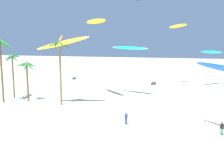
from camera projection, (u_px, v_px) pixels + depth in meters
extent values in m
cylinder|color=brown|center=(13.00, 77.00, 41.79)|extent=(0.30, 0.30, 8.20)
cone|color=#33843D|center=(15.00, 59.00, 41.04)|extent=(1.98, 0.85, 1.76)
cone|color=#33843D|center=(17.00, 56.00, 42.10)|extent=(1.24, 2.18, 0.94)
cone|color=#33843D|center=(14.00, 58.00, 42.21)|extent=(1.21, 2.15, 1.41)
cone|color=#33843D|center=(8.00, 59.00, 41.43)|extent=(1.94, 0.79, 1.79)
cone|color=#33843D|center=(7.00, 58.00, 40.61)|extent=(1.31, 2.11, 1.50)
cone|color=#33843D|center=(11.00, 57.00, 40.32)|extent=(1.57, 2.10, 0.94)
cylinder|color=brown|center=(2.00, 72.00, 38.74)|extent=(0.34, 0.34, 11.00)
cone|color=#33843D|center=(6.00, 44.00, 37.87)|extent=(2.77, 0.73, 1.77)
cone|color=#33843D|center=(6.00, 46.00, 38.80)|extent=(1.82, 2.30, 2.33)
cone|color=#33843D|center=(3.00, 45.00, 39.23)|extent=(1.30, 2.63, 2.10)
cylinder|color=olive|center=(60.00, 74.00, 37.29)|extent=(0.33, 0.33, 10.58)
cone|color=#23662D|center=(65.00, 46.00, 36.52)|extent=(2.14, 0.75, 1.51)
cone|color=#23662D|center=(65.00, 44.00, 37.23)|extent=(1.80, 2.04, 1.06)
cone|color=#23662D|center=(61.00, 47.00, 37.46)|extent=(0.90, 2.02, 1.79)
cone|color=#23662D|center=(55.00, 45.00, 37.15)|extent=(2.23, 1.20, 1.18)
cone|color=#23662D|center=(53.00, 44.00, 36.26)|extent=(2.10, 1.70, 1.10)
cone|color=#23662D|center=(55.00, 44.00, 35.75)|extent=(1.22, 2.23, 0.95)
cone|color=#23662D|center=(62.00, 44.00, 35.76)|extent=(1.93, 1.93, 1.07)
cylinder|color=brown|center=(28.00, 82.00, 39.87)|extent=(0.34, 0.34, 6.98)
cone|color=#33843D|center=(31.00, 67.00, 39.16)|extent=(2.33, 0.86, 1.95)
cone|color=#33843D|center=(32.00, 65.00, 40.36)|extent=(1.45, 2.48, 1.54)
cone|color=#33843D|center=(23.00, 65.00, 40.16)|extent=(2.47, 1.53, 1.52)
cone|color=#33843D|center=(20.00, 65.00, 38.91)|extent=(2.25, 2.08, 1.21)
cone|color=#33843D|center=(25.00, 68.00, 38.54)|extent=(1.27, 2.35, 1.91)
cylinder|color=#4C4C51|center=(136.00, 45.00, 45.51)|extent=(0.11, 9.40, 20.17)
ellipsoid|color=yellow|center=(178.00, 26.00, 53.74)|extent=(4.80, 3.25, 1.83)
ellipsoid|color=red|center=(178.00, 26.00, 53.74)|extent=(4.50, 2.78, 1.31)
cylinder|color=#4C4C51|center=(184.00, 57.00, 51.12)|extent=(2.80, 6.81, 14.50)
ellipsoid|color=#19B2B7|center=(129.00, 48.00, 43.17)|extent=(7.65, 2.94, 1.02)
ellipsoid|color=orange|center=(129.00, 48.00, 43.16)|extent=(7.62, 2.31, 0.57)
cylinder|color=#4C4C51|center=(125.00, 75.00, 40.23)|extent=(0.44, 7.56, 9.49)
ellipsoid|color=#19B2B7|center=(212.00, 52.00, 53.52)|extent=(6.68, 6.11, 1.46)
ellipsoid|color=green|center=(212.00, 52.00, 53.52)|extent=(6.23, 5.62, 0.91)
cylinder|color=#4C4C51|center=(217.00, 71.00, 51.20)|extent=(1.84, 5.56, 8.26)
ellipsoid|color=yellow|center=(63.00, 43.00, 36.12)|extent=(8.99, 2.50, 3.04)
ellipsoid|color=white|center=(63.00, 43.00, 36.12)|extent=(8.94, 1.85, 2.50)
cylinder|color=#4C4C51|center=(63.00, 78.00, 33.96)|extent=(2.55, 5.35, 10.42)
ellipsoid|color=yellow|center=(96.00, 21.00, 40.88)|extent=(6.18, 6.00, 1.57)
ellipsoid|color=red|center=(96.00, 21.00, 40.88)|extent=(5.84, 5.69, 0.85)
cylinder|color=#4C4C51|center=(87.00, 61.00, 40.44)|extent=(2.36, 3.53, 14.38)
ellipsoid|color=orange|center=(61.00, 38.00, 60.60)|extent=(3.36, 4.96, 2.58)
ellipsoid|color=purple|center=(61.00, 38.00, 60.59)|extent=(2.62, 4.89, 1.67)
cylinder|color=#4C4C51|center=(65.00, 60.00, 59.77)|extent=(3.31, 2.58, 11.68)
cylinder|color=#338E56|center=(221.00, 132.00, 25.51)|extent=(0.14, 0.14, 0.80)
cylinder|color=#338E56|center=(222.00, 132.00, 25.45)|extent=(0.14, 0.14, 0.80)
cube|color=black|center=(222.00, 126.00, 25.39)|extent=(0.32, 0.24, 0.59)
cylinder|color=brown|center=(220.00, 126.00, 25.47)|extent=(0.09, 0.09, 0.56)
cylinder|color=brown|center=(224.00, 127.00, 25.31)|extent=(0.09, 0.09, 0.56)
sphere|color=brown|center=(222.00, 123.00, 25.33)|extent=(0.21, 0.21, 0.21)
cylinder|color=#284CA3|center=(127.00, 121.00, 28.86)|extent=(0.14, 0.14, 0.86)
cylinder|color=#284CA3|center=(126.00, 121.00, 28.77)|extent=(0.14, 0.14, 0.86)
cube|color=#2D4CA5|center=(126.00, 116.00, 28.72)|extent=(0.35, 0.36, 0.56)
cylinder|color=brown|center=(127.00, 116.00, 28.84)|extent=(0.09, 0.09, 0.56)
cylinder|color=brown|center=(125.00, 117.00, 28.61)|extent=(0.09, 0.09, 0.56)
sphere|color=brown|center=(126.00, 113.00, 28.67)|extent=(0.21, 0.21, 0.21)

